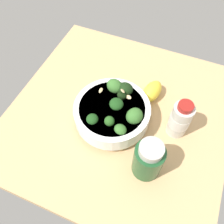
% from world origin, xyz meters
% --- Properties ---
extents(ground_plane, '(0.60, 0.60, 0.03)m').
position_xyz_m(ground_plane, '(0.00, 0.00, -0.02)').
color(ground_plane, tan).
extents(bowl_of_broccoli, '(0.20, 0.20, 0.09)m').
position_xyz_m(bowl_of_broccoli, '(0.03, -0.01, 0.04)').
color(bowl_of_broccoli, white).
rests_on(bowl_of_broccoli, ground_plane).
extents(lemon_wedge, '(0.09, 0.06, 0.05)m').
position_xyz_m(lemon_wedge, '(-0.09, 0.06, 0.02)').
color(lemon_wedge, yellow).
rests_on(lemon_wedge, ground_plane).
extents(bottle_tall, '(0.05, 0.05, 0.12)m').
position_xyz_m(bottle_tall, '(-0.01, 0.16, 0.06)').
color(bottle_tall, beige).
rests_on(bottle_tall, ground_plane).
extents(bottle_short, '(0.07, 0.07, 0.12)m').
position_xyz_m(bottle_short, '(0.13, 0.12, 0.05)').
color(bottle_short, '#194723').
rests_on(bottle_short, ground_plane).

